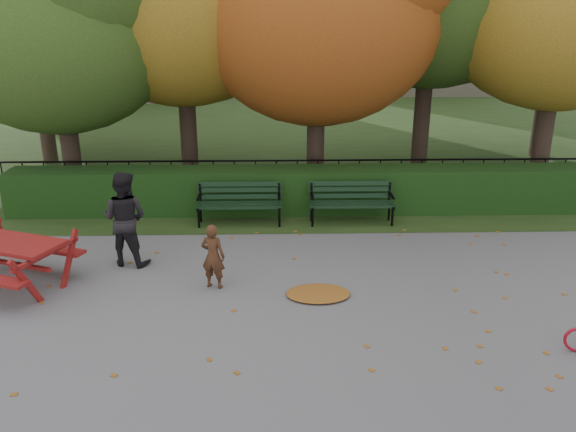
{
  "coord_description": "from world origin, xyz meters",
  "views": [
    {
      "loc": [
        -0.56,
        -7.76,
        4.11
      ],
      "look_at": [
        -0.32,
        1.24,
        1.0
      ],
      "focal_mm": 35.0,
      "sensor_mm": 36.0,
      "label": 1
    }
  ],
  "objects_px": {
    "bench_right": "(351,199)",
    "picnic_table": "(6,251)",
    "bench_left": "(239,200)",
    "adult": "(125,219)",
    "tree_a": "(62,3)",
    "child": "(213,256)"
  },
  "relations": [
    {
      "from": "bench_right",
      "to": "picnic_table",
      "type": "height_order",
      "value": "bench_right"
    },
    {
      "from": "bench_left",
      "to": "adult",
      "type": "xyz_separation_m",
      "value": [
        -1.89,
        -2.09,
        0.33
      ]
    },
    {
      "from": "tree_a",
      "to": "bench_left",
      "type": "xyz_separation_m",
      "value": [
        3.89,
        -1.88,
        -4.0
      ]
    },
    {
      "from": "adult",
      "to": "picnic_table",
      "type": "bearing_deg",
      "value": 41.55
    },
    {
      "from": "bench_left",
      "to": "child",
      "type": "xyz_separation_m",
      "value": [
        -0.25,
        -3.1,
        0.03
      ]
    },
    {
      "from": "picnic_table",
      "to": "adult",
      "type": "height_order",
      "value": "adult"
    },
    {
      "from": "picnic_table",
      "to": "adult",
      "type": "bearing_deg",
      "value": 49.15
    },
    {
      "from": "picnic_table",
      "to": "bench_left",
      "type": "bearing_deg",
      "value": 61.08
    },
    {
      "from": "bench_right",
      "to": "picnic_table",
      "type": "relative_size",
      "value": 0.78
    },
    {
      "from": "bench_left",
      "to": "picnic_table",
      "type": "height_order",
      "value": "bench_left"
    },
    {
      "from": "bench_left",
      "to": "adult",
      "type": "distance_m",
      "value": 2.84
    },
    {
      "from": "tree_a",
      "to": "bench_left",
      "type": "bearing_deg",
      "value": -25.76
    },
    {
      "from": "tree_a",
      "to": "child",
      "type": "height_order",
      "value": "tree_a"
    },
    {
      "from": "picnic_table",
      "to": "child",
      "type": "bearing_deg",
      "value": 19.33
    },
    {
      "from": "tree_a",
      "to": "adult",
      "type": "height_order",
      "value": "tree_a"
    },
    {
      "from": "bench_left",
      "to": "bench_right",
      "type": "distance_m",
      "value": 2.4
    },
    {
      "from": "bench_right",
      "to": "child",
      "type": "relative_size",
      "value": 1.65
    },
    {
      "from": "tree_a",
      "to": "adult",
      "type": "relative_size",
      "value": 4.39
    },
    {
      "from": "tree_a",
      "to": "picnic_table",
      "type": "distance_m",
      "value": 6.24
    },
    {
      "from": "bench_left",
      "to": "child",
      "type": "relative_size",
      "value": 1.65
    },
    {
      "from": "child",
      "to": "bench_right",
      "type": "bearing_deg",
      "value": -113.79
    },
    {
      "from": "tree_a",
      "to": "bench_left",
      "type": "distance_m",
      "value": 5.89
    }
  ]
}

